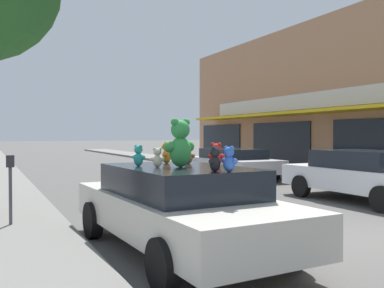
{
  "coord_description": "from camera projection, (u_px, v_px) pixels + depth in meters",
  "views": [
    {
      "loc": [
        -5.86,
        -5.19,
        1.79
      ],
      "look_at": [
        -1.99,
        2.81,
        1.6
      ],
      "focal_mm": 40.0,
      "sensor_mm": 36.0,
      "label": 1
    }
  ],
  "objects": [
    {
      "name": "teddy_bear_teal",
      "position": [
        139.0,
        156.0,
        6.64
      ],
      "size": [
        0.2,
        0.25,
        0.33
      ],
      "rotation": [
        0.0,
        0.0,
        2.08
      ],
      "color": "teal",
      "rests_on": "plush_art_car"
    },
    {
      "name": "teddy_bear_red",
      "position": [
        216.0,
        155.0,
        6.55
      ],
      "size": [
        0.25,
        0.25,
        0.37
      ],
      "rotation": [
        0.0,
        0.0,
        2.35
      ],
      "color": "red",
      "rests_on": "plush_art_car"
    },
    {
      "name": "ground_plane",
      "position": [
        370.0,
        240.0,
        7.25
      ],
      "size": [
        260.0,
        260.0,
        0.0
      ],
      "primitive_type": "plane",
      "color": "#514F4C"
    },
    {
      "name": "teddy_bear_black",
      "position": [
        215.0,
        159.0,
        5.6
      ],
      "size": [
        0.24,
        0.22,
        0.34
      ],
      "rotation": [
        0.0,
        0.0,
        3.79
      ],
      "color": "black",
      "rests_on": "plush_art_car"
    },
    {
      "name": "parking_meter",
      "position": [
        10.0,
        180.0,
        7.81
      ],
      "size": [
        0.14,
        0.1,
        1.27
      ],
      "color": "#4C4C51",
      "rests_on": "sidewalk_near"
    },
    {
      "name": "teddy_bear_giant",
      "position": [
        180.0,
        144.0,
        6.45
      ],
      "size": [
        0.56,
        0.37,
        0.74
      ],
      "rotation": [
        0.0,
        0.0,
        3.35
      ],
      "color": "green",
      "rests_on": "plush_art_car"
    },
    {
      "name": "parked_car_far_center",
      "position": [
        364.0,
        174.0,
        11.47
      ],
      "size": [
        2.14,
        4.54,
        1.37
      ],
      "color": "silver",
      "rests_on": "ground_plane"
    },
    {
      "name": "teddy_bear_brown",
      "position": [
        188.0,
        154.0,
        7.22
      ],
      "size": [
        0.22,
        0.21,
        0.32
      ],
      "rotation": [
        0.0,
        0.0,
        2.42
      ],
      "color": "olive",
      "rests_on": "plush_art_car"
    },
    {
      "name": "teddy_bear_orange",
      "position": [
        166.0,
        153.0,
        7.31
      ],
      "size": [
        0.23,
        0.28,
        0.38
      ],
      "rotation": [
        0.0,
        0.0,
        4.2
      ],
      "color": "orange",
      "rests_on": "plush_art_car"
    },
    {
      "name": "sidewalk_near",
      "position": [
        6.0,
        288.0,
        4.78
      ],
      "size": [
        2.44,
        90.0,
        0.15
      ],
      "color": "slate",
      "rests_on": "ground_plane"
    },
    {
      "name": "plush_art_car",
      "position": [
        179.0,
        205.0,
        6.56
      ],
      "size": [
        2.24,
        4.78,
        1.3
      ],
      "rotation": [
        0.0,
        0.0,
        0.05
      ],
      "color": "beige",
      "rests_on": "ground_plane"
    },
    {
      "name": "teddy_bear_cream",
      "position": [
        157.0,
        158.0,
        6.4
      ],
      "size": [
        0.23,
        0.15,
        0.3
      ],
      "rotation": [
        0.0,
        0.0,
        2.95
      ],
      "color": "beige",
      "rests_on": "plush_art_car"
    },
    {
      "name": "parked_car_far_right",
      "position": [
        233.0,
        162.0,
        17.6
      ],
      "size": [
        2.22,
        4.66,
        1.22
      ],
      "color": "#B7B7BC",
      "rests_on": "ground_plane"
    },
    {
      "name": "teddy_bear_blue",
      "position": [
        229.0,
        159.0,
        5.58
      ],
      "size": [
        0.19,
        0.26,
        0.34
      ],
      "rotation": [
        0.0,
        0.0,
        1.96
      ],
      "color": "blue",
      "rests_on": "plush_art_car"
    }
  ]
}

